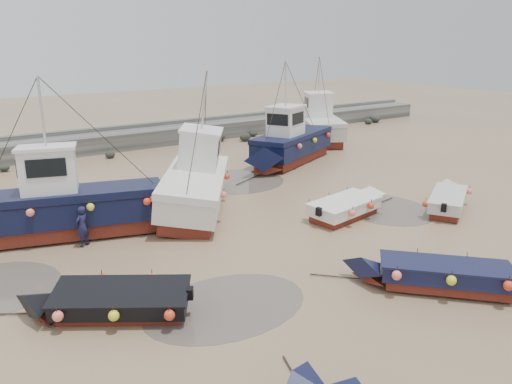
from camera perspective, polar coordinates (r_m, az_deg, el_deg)
ground at (r=17.95m, az=6.42°, el=-7.90°), size 120.00×120.00×0.00m
seawall at (r=36.62m, az=-16.10°, el=5.63°), size 60.00×4.92×1.50m
puddle_a at (r=15.17m, az=-3.42°, el=-12.82°), size 5.10×5.10×0.01m
puddle_b at (r=23.86m, az=14.39°, el=-1.86°), size 4.05×4.05×0.01m
puddle_d at (r=27.57m, az=-2.24°, el=1.27°), size 5.35×5.35×0.01m
dinghy_3 at (r=24.63m, az=21.19°, el=-0.57°), size 5.31×3.54×1.43m
dinghy_4 at (r=15.04m, az=-16.44°, el=-11.49°), size 5.51×3.90×1.43m
dinghy_5 at (r=22.42m, az=10.61°, el=-1.35°), size 5.72×2.42×1.43m
dinghy_6 at (r=16.85m, az=19.65°, el=-8.58°), size 5.04×5.12×1.43m
cabin_boat_0 at (r=21.01m, az=-21.45°, el=-1.28°), size 9.76×4.46×6.22m
cabin_boat_1 at (r=23.17m, az=-7.18°, el=1.42°), size 6.81×9.44×6.22m
cabin_boat_2 at (r=31.19m, az=3.70°, el=5.69°), size 9.39×5.47×6.22m
cabin_boat_3 at (r=38.62m, az=7.18°, el=7.86°), size 5.82×8.81×6.22m
person at (r=20.19m, az=-19.01°, el=-5.84°), size 0.69×0.62×1.59m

